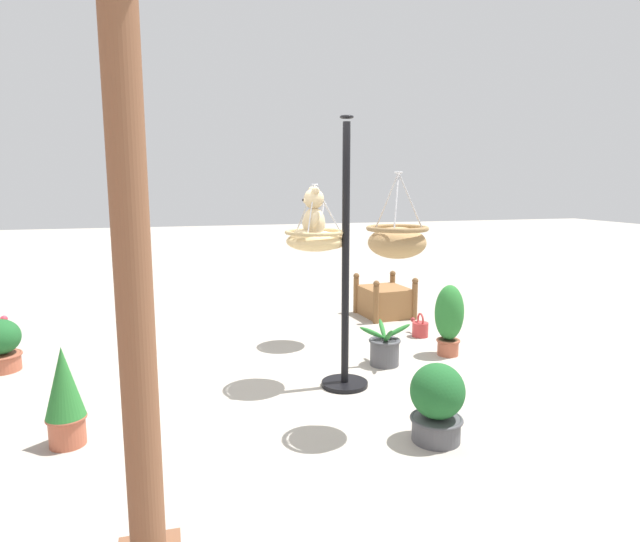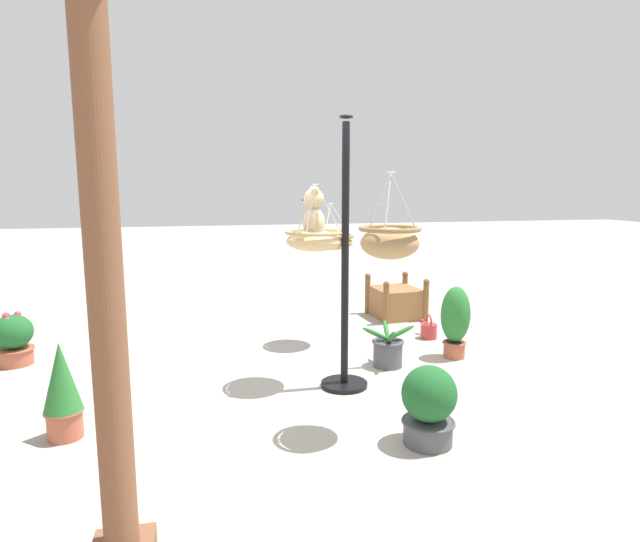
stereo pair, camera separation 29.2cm
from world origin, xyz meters
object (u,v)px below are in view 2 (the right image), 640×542
object	(u,v)px
potted_plant_flowering_red	(429,405)
hanging_basket_right_low	(330,241)
hanging_basket_left_high	(390,241)
potted_plant_tall_leafy	(388,350)
greenhouse_pillar_right	(105,285)
potted_plant_fern_front	(455,320)
teddy_bear	(312,217)
potted_plant_bushy_green	(13,339)
display_pole_central	(345,306)
potted_plant_small_succulent	(62,390)
wooden_planter_box	(396,301)
watering_can	(428,330)
hanging_basket_with_teddy	(315,239)

from	to	relation	value
potted_plant_flowering_red	hanging_basket_right_low	bearing A→B (deg)	2.93
hanging_basket_left_high	potted_plant_tall_leafy	world-z (taller)	hanging_basket_left_high
greenhouse_pillar_right	potted_plant_fern_front	world-z (taller)	greenhouse_pillar_right
hanging_basket_left_high	teddy_bear	bearing A→B (deg)	17.95
hanging_basket_left_high	potted_plant_bushy_green	xyz separation A→B (m)	(2.29, 3.34, -1.21)
hanging_basket_right_low	hanging_basket_left_high	bearing A→B (deg)	177.57
potted_plant_bushy_green	teddy_bear	bearing A→B (deg)	-111.56
teddy_bear	potted_plant_fern_front	distance (m)	2.09
teddy_bear	hanging_basket_left_high	world-z (taller)	hanging_basket_left_high
display_pole_central	hanging_basket_right_low	xyz separation A→B (m)	(1.38, -0.18, 0.45)
hanging_basket_right_low	potted_plant_tall_leafy	distance (m)	1.46
potted_plant_small_succulent	potted_plant_fern_front	bearing A→B (deg)	-72.90
wooden_planter_box	watering_can	world-z (taller)	wooden_planter_box
hanging_basket_right_low	potted_plant_flowering_red	bearing A→B (deg)	-177.07
hanging_basket_with_teddy	hanging_basket_right_low	size ratio (longest dim) A/B	1.12
potted_plant_fern_front	watering_can	xyz separation A→B (m)	(0.76, -0.03, -0.32)
hanging_basket_with_teddy	potted_plant_bushy_green	bearing A→B (deg)	68.59
potted_plant_bushy_green	watering_can	world-z (taller)	potted_plant_bushy_green
greenhouse_pillar_right	potted_plant_tall_leafy	bearing A→B (deg)	-41.69
wooden_planter_box	potted_plant_tall_leafy	xyz separation A→B (m)	(-1.98, 0.81, -0.06)
greenhouse_pillar_right	potted_plant_small_succulent	world-z (taller)	greenhouse_pillar_right
potted_plant_small_succulent	wooden_planter_box	bearing A→B (deg)	-51.05
greenhouse_pillar_right	display_pole_central	bearing A→B (deg)	-38.75
potted_plant_tall_leafy	watering_can	xyz separation A→B (m)	(0.88, -0.84, -0.08)
hanging_basket_right_low	potted_plant_tall_leafy	xyz separation A→B (m)	(-0.92, -0.41, -1.05)
display_pole_central	potted_plant_small_succulent	size ratio (longest dim) A/B	3.32
display_pole_central	hanging_basket_right_low	distance (m)	1.46
potted_plant_small_succulent	hanging_basket_right_low	bearing A→B (deg)	-52.13
potted_plant_tall_leafy	potted_plant_flowering_red	bearing A→B (deg)	170.79
greenhouse_pillar_right	potted_plant_bushy_green	bearing A→B (deg)	24.42
watering_can	potted_plant_tall_leafy	bearing A→B (deg)	136.50
potted_plant_fern_front	potted_plant_bushy_green	xyz separation A→B (m)	(0.75, 4.66, -0.15)
hanging_basket_with_teddy	potted_plant_flowering_red	size ratio (longest dim) A/B	1.03
teddy_bear	hanging_basket_right_low	distance (m)	1.36
hanging_basket_left_high	potted_plant_fern_front	size ratio (longest dim) A/B	0.80
display_pole_central	hanging_basket_left_high	world-z (taller)	display_pole_central
display_pole_central	potted_plant_bushy_green	bearing A→B (deg)	67.80
hanging_basket_right_low	potted_plant_small_succulent	distance (m)	3.29
teddy_bear	greenhouse_pillar_right	bearing A→B (deg)	147.85
display_pole_central	wooden_planter_box	world-z (taller)	display_pole_central
teddy_bear	potted_plant_fern_front	xyz separation A→B (m)	(0.42, -1.67, -1.17)
hanging_basket_with_teddy	potted_plant_flowering_red	xyz separation A→B (m)	(-1.38, -0.57, -1.09)
hanging_basket_with_teddy	potted_plant_small_succulent	size ratio (longest dim) A/B	0.82
potted_plant_tall_leafy	potted_plant_small_succulent	size ratio (longest dim) A/B	0.77
hanging_basket_left_high	potted_plant_small_succulent	bearing A→B (deg)	80.89
display_pole_central	hanging_basket_with_teddy	bearing A→B (deg)	59.04
greenhouse_pillar_right	hanging_basket_left_high	bearing A→B (deg)	-57.01
teddy_bear	potted_plant_fern_front	size ratio (longest dim) A/B	0.60
hanging_basket_left_high	potted_plant_bushy_green	size ratio (longest dim) A/B	1.12
potted_plant_flowering_red	watering_can	world-z (taller)	potted_plant_flowering_red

